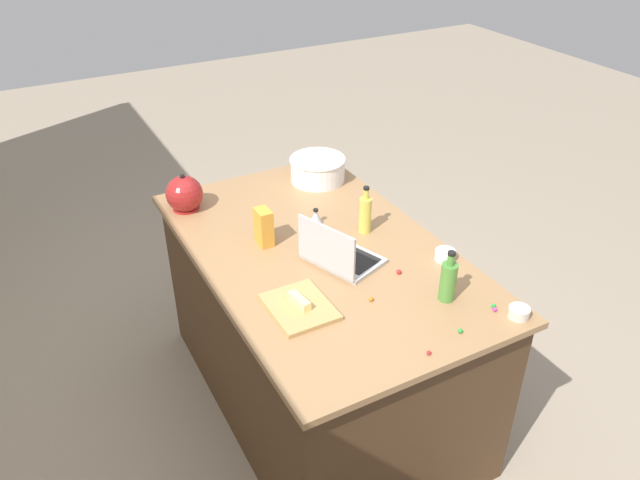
{
  "coord_description": "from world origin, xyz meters",
  "views": [
    {
      "loc": [
        -2.02,
        1.09,
        2.39
      ],
      "look_at": [
        0.0,
        0.0,
        0.95
      ],
      "focal_mm": 35.07,
      "sensor_mm": 36.0,
      "label": 1
    }
  ],
  "objects": [
    {
      "name": "candy_bag",
      "position": [
        0.16,
        0.19,
        0.99
      ],
      "size": [
        0.09,
        0.06,
        0.17
      ],
      "primitive_type": "cube",
      "color": "gold",
      "rests_on": "island_counter"
    },
    {
      "name": "ramekin_small",
      "position": [
        -0.76,
        -0.44,
        0.92
      ],
      "size": [
        0.08,
        0.08,
        0.04
      ],
      "primitive_type": "cylinder",
      "color": "beige",
      "rests_on": "island_counter"
    },
    {
      "name": "candy_1",
      "position": [
        -0.77,
        -0.01,
        0.91
      ],
      "size": [
        0.02,
        0.02,
        0.02
      ],
      "primitive_type": "sphere",
      "color": "red",
      "rests_on": "island_counter"
    },
    {
      "name": "bottle_oil",
      "position": [
        0.04,
        -0.25,
        0.99
      ],
      "size": [
        0.06,
        0.06,
        0.23
      ],
      "color": "#DBC64C",
      "rests_on": "island_counter"
    },
    {
      "name": "candy_3",
      "position": [
        -0.68,
        -0.39,
        0.91
      ],
      "size": [
        0.02,
        0.02,
        0.02
      ],
      "primitive_type": "sphere",
      "color": "green",
      "rests_on": "island_counter"
    },
    {
      "name": "candy_0",
      "position": [
        -0.7,
        -0.38,
        0.91
      ],
      "size": [
        0.02,
        0.02,
        0.02
      ],
      "primitive_type": "sphere",
      "color": "#CC3399",
      "rests_on": "island_counter"
    },
    {
      "name": "candy_2",
      "position": [
        -0.42,
        -0.0,
        0.91
      ],
      "size": [
        0.02,
        0.02,
        0.02
      ],
      "primitive_type": "sphere",
      "color": "orange",
      "rests_on": "island_counter"
    },
    {
      "name": "butter_stick_left",
      "position": [
        -0.33,
        0.27,
        0.94
      ],
      "size": [
        0.11,
        0.05,
        0.04
      ],
      "primitive_type": "cube",
      "rotation": [
        0.0,
        0.0,
        0.14
      ],
      "color": "#F4E58C",
      "rests_on": "cutting_board"
    },
    {
      "name": "cutting_board",
      "position": [
        -0.33,
        0.27,
        0.91
      ],
      "size": [
        0.28,
        0.23,
        0.02
      ],
      "primitive_type": "cube",
      "color": "tan",
      "rests_on": "island_counter"
    },
    {
      "name": "candy_4",
      "position": [
        -0.73,
        -0.18,
        0.91
      ],
      "size": [
        0.02,
        0.02,
        0.02
      ],
      "primitive_type": "sphere",
      "color": "green",
      "rests_on": "island_counter"
    },
    {
      "name": "island_counter",
      "position": [
        0.0,
        0.0,
        0.45
      ],
      "size": [
        1.68,
        1.03,
        0.9
      ],
      "color": "#4C331E",
      "rests_on": "ground"
    },
    {
      "name": "laptop",
      "position": [
        -0.13,
        -0.01,
        0.95
      ],
      "size": [
        0.37,
        0.32,
        0.22
      ],
      "color": "#B7B7BC",
      "rests_on": "island_counter"
    },
    {
      "name": "mixing_bowl_large",
      "position": [
        0.6,
        -0.31,
        0.97
      ],
      "size": [
        0.3,
        0.3,
        0.13
      ],
      "color": "white",
      "rests_on": "island_counter"
    },
    {
      "name": "kettle",
      "position": [
        0.64,
        0.4,
        0.98
      ],
      "size": [
        0.21,
        0.18,
        0.2
      ],
      "color": "maroon",
      "rests_on": "island_counter"
    },
    {
      "name": "ramekin_medium",
      "position": [
        -0.32,
        -0.43,
        0.92
      ],
      "size": [
        0.09,
        0.09,
        0.04
      ],
      "primitive_type": "cylinder",
      "color": "white",
      "rests_on": "island_counter"
    },
    {
      "name": "kitchen_timer",
      "position": [
        0.21,
        -0.09,
        0.94
      ],
      "size": [
        0.07,
        0.07,
        0.08
      ],
      "color": "#B2B2B7",
      "rests_on": "island_counter"
    },
    {
      "name": "bottle_olive",
      "position": [
        -0.54,
        -0.27,
        0.99
      ],
      "size": [
        0.06,
        0.06,
        0.22
      ],
      "color": "#4C8C38",
      "rests_on": "island_counter"
    },
    {
      "name": "candy_5",
      "position": [
        -0.32,
        -0.2,
        0.91
      ],
      "size": [
        0.02,
        0.02,
        0.02
      ],
      "primitive_type": "sphere",
      "color": "red",
      "rests_on": "island_counter"
    },
    {
      "name": "ground_plane",
      "position": [
        0.0,
        0.0,
        0.0
      ],
      "size": [
        12.0,
        12.0,
        0.0
      ],
      "primitive_type": "plane",
      "color": "gray"
    }
  ]
}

